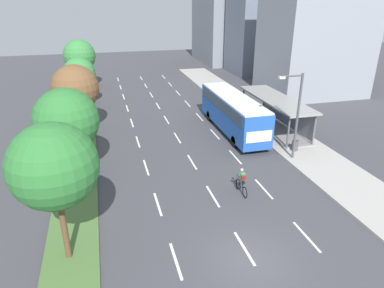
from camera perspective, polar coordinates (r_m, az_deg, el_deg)
The scene contains 19 objects.
ground_plane at distance 17.70m, azimuth 9.70°, elevation -18.20°, with size 140.00×140.00×0.00m, color #424247.
median_strip at distance 34.00m, azimuth -17.70°, elevation 2.12°, with size 2.60×52.00×0.12m, color #4C7038.
sidewalk_right at distance 37.24m, azimuth 10.28°, elevation 4.68°, with size 4.50×52.00×0.15m, color #ADAAA3.
lane_divider_left at distance 32.74m, azimuth -9.38°, elevation 2.03°, with size 0.14×48.19×0.01m.
lane_divider_center at distance 33.20m, azimuth -3.37°, elevation 2.61°, with size 0.14×48.19×0.01m.
lane_divider_right at distance 34.02m, azimuth 2.41°, elevation 3.14°, with size 0.14×48.19×0.01m.
bus_shelter at distance 33.35m, azimuth 13.85°, elevation 5.44°, with size 2.90×10.21×2.86m.
bus at distance 31.87m, azimuth 6.72°, elevation 5.53°, with size 2.54×11.29×3.37m.
cyclist at distance 22.24m, azimuth 8.18°, elevation -6.22°, with size 0.46×1.82×1.71m.
median_tree_nearest at distance 15.91m, azimuth -21.75°, elevation -3.45°, with size 3.84×3.84×6.74m.
median_tree_second at distance 24.21m, azimuth -19.92°, elevation 3.66°, with size 4.26×4.26×6.12m.
median_tree_third at distance 32.47m, azimuth -18.62°, elevation 8.66°, with size 4.12×4.12×6.11m.
median_tree_fourth at distance 40.98m, azimuth -18.00°, elevation 10.95°, with size 3.49×3.49×5.39m.
median_tree_fifth at distance 49.38m, azimuth -17.99°, elevation 13.63°, with size 4.13×4.13×6.37m.
streetlight at distance 26.45m, azimuth 16.69°, elevation 5.17°, with size 1.91×0.24×6.50m.
trash_bin at distance 29.03m, azimuth 16.52°, elevation -0.23°, with size 0.52×0.52×0.85m, color #4C4C51.
building_near_right at distance 47.18m, azimuth 19.42°, elevation 15.64°, with size 11.49×9.38×13.01m, color #8E939E.
building_mid_right at distance 58.88m, azimuth 11.69°, elevation 20.84°, with size 9.63×8.21×19.51m, color slate.
building_far_right at distance 68.80m, azimuth 5.05°, elevation 19.67°, with size 8.14×13.93×15.24m, color gray.
Camera 1 is at (-6.11, -11.92, 11.58)m, focal length 32.52 mm.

